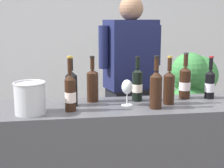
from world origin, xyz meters
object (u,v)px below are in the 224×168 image
wine_bottle_1 (93,84)px  wine_bottle_6 (210,84)px  ice_bucket (30,98)px  wine_bottle_5 (185,82)px  wine_glass (127,88)px  potted_shrub (190,89)px  wine_bottle_4 (156,88)px  wine_bottle_7 (137,84)px  person_server (130,101)px  wine_bottle_2 (71,87)px  wine_bottle_0 (70,92)px  wine_bottle_3 (169,86)px

wine_bottle_1 → wine_bottle_6: wine_bottle_1 is taller
wine_bottle_1 → ice_bucket: 0.48m
wine_bottle_1 → wine_bottle_5: (0.68, -0.00, -0.00)m
wine_glass → ice_bucket: 0.64m
wine_bottle_1 → potted_shrub: wine_bottle_1 is taller
wine_bottle_4 → ice_bucket: (-0.80, -0.00, -0.03)m
wine_bottle_7 → person_server: (0.04, 0.42, -0.23)m
wine_bottle_2 → wine_glass: bearing=-8.1°
wine_bottle_6 → person_server: (-0.50, 0.43, -0.22)m
wine_bottle_7 → wine_bottle_4: bearing=-71.0°
wine_bottle_0 → wine_bottle_2: bearing=85.1°
wine_bottle_2 → person_server: person_server is taller
wine_bottle_0 → wine_bottle_4: size_ratio=1.02×
wine_bottle_0 → wine_bottle_3: 0.67m
potted_shrub → wine_bottle_0: bearing=-135.7°
wine_bottle_4 → person_server: 0.68m
wine_bottle_1 → wine_bottle_7: (0.32, -0.03, -0.00)m
wine_bottle_2 → wine_bottle_3: same height
wine_glass → wine_bottle_7: bearing=50.1°
wine_bottle_3 → wine_glass: wine_bottle_3 is taller
wine_bottle_4 → potted_shrub: 1.54m
wine_bottle_2 → wine_glass: wine_bottle_2 is taller
wine_bottle_1 → wine_bottle_4: 0.46m
wine_bottle_2 → potted_shrub: size_ratio=0.28×
wine_bottle_0 → wine_bottle_4: wine_bottle_0 is taller
wine_bottle_0 → person_server: 0.84m
wine_bottle_6 → wine_bottle_0: bearing=-169.7°
wine_bottle_2 → wine_bottle_4: 0.56m
potted_shrub → wine_glass: bearing=-127.8°
ice_bucket → wine_bottle_5: bearing=12.3°
wine_bottle_4 → wine_glass: wine_bottle_4 is taller
wine_bottle_1 → person_server: bearing=48.0°
wine_bottle_6 → ice_bucket: wine_bottle_6 is taller
wine_glass → ice_bucket: (-0.63, -0.10, -0.02)m
wine_bottle_5 → potted_shrub: 1.20m
wine_bottle_2 → wine_bottle_1: bearing=30.4°
wine_bottle_1 → wine_bottle_3: wine_bottle_3 is taller
wine_bottle_1 → wine_bottle_5: 0.68m
wine_bottle_1 → wine_bottle_2: wine_bottle_2 is taller
wine_bottle_7 → person_server: bearing=84.7°
person_server → wine_bottle_0: bearing=-130.0°
ice_bucket → wine_bottle_2: bearing=30.6°
wine_bottle_1 → wine_bottle_4: (0.39, -0.24, 0.01)m
wine_bottle_2 → wine_bottle_7: 0.47m
wine_bottle_6 → ice_bucket: bearing=-170.8°
wine_bottle_2 → wine_bottle_6: size_ratio=1.06×
wine_bottle_4 → wine_bottle_7: wine_bottle_4 is taller
wine_glass → potted_shrub: (0.93, 1.20, -0.29)m
ice_bucket → wine_bottle_1: bearing=30.5°
wine_bottle_3 → wine_bottle_6: 0.37m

